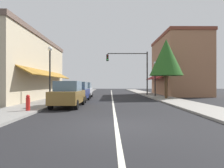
{
  "coord_description": "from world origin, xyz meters",
  "views": [
    {
      "loc": [
        -0.22,
        -6.99,
        1.57
      ],
      "look_at": [
        -0.05,
        12.39,
        1.58
      ],
      "focal_mm": 30.43,
      "sensor_mm": 36.0,
      "label": 1
    }
  ],
  "objects_px": {
    "traffic_signal_mast_arm": "(133,65)",
    "tree_right_near": "(166,58)",
    "street_lamp_left_near": "(50,65)",
    "street_lamp_right_mid": "(155,73)",
    "fire_hydrant": "(28,103)",
    "parked_car_second_left": "(78,92)",
    "parked_car_nearest_left": "(68,94)",
    "parked_car_third_left": "(84,90)"
  },
  "relations": [
    {
      "from": "traffic_signal_mast_arm",
      "to": "tree_right_near",
      "type": "xyz_separation_m",
      "value": [
        2.66,
        -6.21,
        0.2
      ]
    },
    {
      "from": "street_lamp_left_near",
      "to": "street_lamp_right_mid",
      "type": "distance_m",
      "value": 12.69
    },
    {
      "from": "tree_right_near",
      "to": "fire_hydrant",
      "type": "height_order",
      "value": "tree_right_near"
    },
    {
      "from": "street_lamp_right_mid",
      "to": "tree_right_near",
      "type": "relative_size",
      "value": 0.69
    },
    {
      "from": "parked_car_second_left",
      "to": "fire_hydrant",
      "type": "height_order",
      "value": "parked_car_second_left"
    },
    {
      "from": "parked_car_nearest_left",
      "to": "parked_car_second_left",
      "type": "height_order",
      "value": "same"
    },
    {
      "from": "traffic_signal_mast_arm",
      "to": "tree_right_near",
      "type": "distance_m",
      "value": 6.76
    },
    {
      "from": "parked_car_second_left",
      "to": "street_lamp_left_near",
      "type": "height_order",
      "value": "street_lamp_left_near"
    },
    {
      "from": "parked_car_nearest_left",
      "to": "street_lamp_left_near",
      "type": "bearing_deg",
      "value": 133.11
    },
    {
      "from": "parked_car_third_left",
      "to": "fire_hydrant",
      "type": "distance_m",
      "value": 11.65
    },
    {
      "from": "tree_right_near",
      "to": "street_lamp_right_mid",
      "type": "bearing_deg",
      "value": 97.11
    },
    {
      "from": "fire_hydrant",
      "to": "parked_car_second_left",
      "type": "bearing_deg",
      "value": 76.62
    },
    {
      "from": "parked_car_second_left",
      "to": "street_lamp_right_mid",
      "type": "distance_m",
      "value": 10.17
    },
    {
      "from": "fire_hydrant",
      "to": "tree_right_near",
      "type": "bearing_deg",
      "value": 41.47
    },
    {
      "from": "parked_car_nearest_left",
      "to": "street_lamp_left_near",
      "type": "distance_m",
      "value": 3.61
    },
    {
      "from": "parked_car_second_left",
      "to": "fire_hydrant",
      "type": "relative_size",
      "value": 4.71
    },
    {
      "from": "parked_car_third_left",
      "to": "tree_right_near",
      "type": "distance_m",
      "value": 9.77
    },
    {
      "from": "parked_car_second_left",
      "to": "parked_car_third_left",
      "type": "xyz_separation_m",
      "value": [
        -0.13,
        4.84,
        0.0
      ]
    },
    {
      "from": "street_lamp_left_near",
      "to": "tree_right_near",
      "type": "bearing_deg",
      "value": 22.76
    },
    {
      "from": "parked_car_third_left",
      "to": "fire_hydrant",
      "type": "height_order",
      "value": "parked_car_third_left"
    },
    {
      "from": "parked_car_nearest_left",
      "to": "fire_hydrant",
      "type": "bearing_deg",
      "value": -122.45
    },
    {
      "from": "street_lamp_left_near",
      "to": "parked_car_nearest_left",
      "type": "bearing_deg",
      "value": -47.26
    },
    {
      "from": "parked_car_third_left",
      "to": "tree_right_near",
      "type": "xyz_separation_m",
      "value": [
        8.81,
        -2.47,
        3.43
      ]
    },
    {
      "from": "parked_car_nearest_left",
      "to": "traffic_signal_mast_arm",
      "type": "distance_m",
      "value": 14.43
    },
    {
      "from": "street_lamp_right_mid",
      "to": "parked_car_third_left",
      "type": "bearing_deg",
      "value": -175.3
    },
    {
      "from": "parked_car_second_left",
      "to": "street_lamp_left_near",
      "type": "distance_m",
      "value": 3.56
    },
    {
      "from": "street_lamp_left_near",
      "to": "parked_car_third_left",
      "type": "bearing_deg",
      "value": 75.73
    },
    {
      "from": "traffic_signal_mast_arm",
      "to": "street_lamp_right_mid",
      "type": "height_order",
      "value": "traffic_signal_mast_arm"
    },
    {
      "from": "traffic_signal_mast_arm",
      "to": "street_lamp_left_near",
      "type": "distance_m",
      "value": 13.3
    },
    {
      "from": "street_lamp_left_near",
      "to": "street_lamp_right_mid",
      "type": "height_order",
      "value": "street_lamp_left_near"
    },
    {
      "from": "fire_hydrant",
      "to": "traffic_signal_mast_arm",
      "type": "bearing_deg",
      "value": 63.52
    },
    {
      "from": "parked_car_nearest_left",
      "to": "tree_right_near",
      "type": "relative_size",
      "value": 0.66
    },
    {
      "from": "street_lamp_left_near",
      "to": "traffic_signal_mast_arm",
      "type": "bearing_deg",
      "value": 53.41
    },
    {
      "from": "street_lamp_right_mid",
      "to": "fire_hydrant",
      "type": "distance_m",
      "value": 15.91
    },
    {
      "from": "street_lamp_right_mid",
      "to": "tree_right_near",
      "type": "distance_m",
      "value": 3.47
    },
    {
      "from": "parked_car_second_left",
      "to": "traffic_signal_mast_arm",
      "type": "relative_size",
      "value": 0.68
    },
    {
      "from": "street_lamp_right_mid",
      "to": "parked_car_nearest_left",
      "type": "bearing_deg",
      "value": -130.37
    },
    {
      "from": "traffic_signal_mast_arm",
      "to": "street_lamp_left_near",
      "type": "relative_size",
      "value": 1.31
    },
    {
      "from": "parked_car_second_left",
      "to": "fire_hydrant",
      "type": "bearing_deg",
      "value": -103.39
    },
    {
      "from": "street_lamp_right_mid",
      "to": "tree_right_near",
      "type": "bearing_deg",
      "value": -82.89
    },
    {
      "from": "parked_car_second_left",
      "to": "street_lamp_left_near",
      "type": "xyz_separation_m",
      "value": [
        -1.88,
        -2.06,
        2.21
      ]
    },
    {
      "from": "parked_car_third_left",
      "to": "traffic_signal_mast_arm",
      "type": "bearing_deg",
      "value": 30.28
    }
  ]
}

